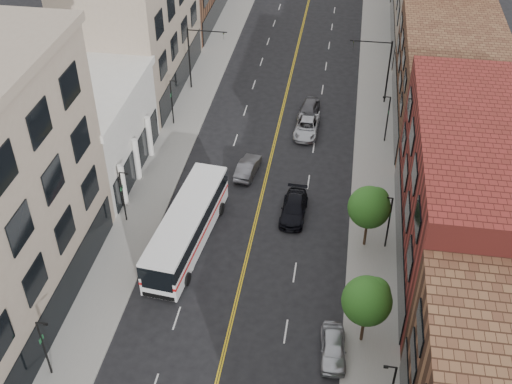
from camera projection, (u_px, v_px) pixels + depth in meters
The scene contains 21 objects.
sidewalk_left at pixel (171, 151), 63.73m from camera, with size 4.00×110.00×0.15m, color gray.
sidewalk_right at pixel (374, 169), 61.29m from camera, with size 4.00×110.00×0.15m, color gray.
bldg_l_white at pixel (82, 133), 59.05m from camera, with size 10.00×14.00×8.00m, color silver.
bldg_l_far_a at pixel (132, 10), 69.29m from camera, with size 10.00×20.00×18.00m, color gray.
bldg_r_mid at pixel (475, 197), 48.22m from camera, with size 10.00×22.00×12.00m, color maroon.
bldg_r_far_a at pixel (450, 79), 65.25m from camera, with size 10.00×20.00×10.00m, color brown.
tree_r_2 at pixel (368, 299), 42.52m from camera, with size 3.40×3.40×5.59m.
tree_r_3 at pixel (370, 206), 50.34m from camera, with size 3.40×3.40×5.59m.
lamp_l_1 at pixel (44, 345), 40.96m from camera, with size 0.81×0.55×5.05m.
lamp_l_2 at pixel (123, 194), 53.47m from camera, with size 0.81×0.55×5.05m.
lamp_l_3 at pixel (172, 100), 65.99m from camera, with size 0.81×0.55×5.05m.
lamp_r_2 at pixel (389, 220), 50.81m from camera, with size 0.81×0.55×5.05m.
lamp_r_3 at pixel (387, 117), 63.32m from camera, with size 0.81×0.55×5.05m.
signal_mast_left at pixel (195, 52), 71.14m from camera, with size 4.49×0.18×7.20m.
signal_mast_right at pixel (382, 64), 68.64m from camera, with size 4.49×0.18×7.20m.
city_bus at pixel (187, 225), 51.79m from camera, with size 4.24×13.53×3.42m.
car_parked_far at pixel (333, 348), 43.58m from camera, with size 1.73×4.31×1.47m, color #B6B8BF.
car_lane_behind at pixel (248, 167), 60.35m from camera, with size 1.56×4.47×1.47m, color #424246.
car_lane_a at pixel (294, 208), 55.47m from camera, with size 2.10×5.17×1.50m, color black.
car_lane_b at pixel (307, 127), 66.03m from camera, with size 2.40×5.20×1.44m, color #B7B9BF.
car_lane_c at pixel (309, 109), 68.74m from camera, with size 1.85×4.61×1.57m, color #504F55.
Camera 1 is at (6.52, -16.02, 35.76)m, focal length 45.00 mm.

